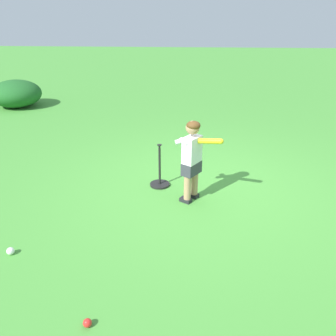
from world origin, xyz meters
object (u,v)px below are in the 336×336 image
at_px(play_ball_near_batter, 87,323).
at_px(batting_tee, 160,179).
at_px(child_batter, 192,154).
at_px(play_ball_center_lawn, 10,251).

relative_size(play_ball_near_batter, batting_tee, 0.12).
bearing_deg(batting_tee, child_batter, -131.02).
relative_size(child_batter, play_ball_near_batter, 14.89).
distance_m(play_ball_near_batter, batting_tee, 2.55).
xyz_separation_m(play_ball_near_batter, batting_tee, (2.53, -0.36, 0.07)).
xyz_separation_m(child_batter, batting_tee, (0.39, 0.45, -0.55)).
xyz_separation_m(child_batter, play_ball_near_batter, (-2.14, 0.81, -0.61)).
bearing_deg(batting_tee, play_ball_center_lawn, 140.18).
bearing_deg(play_ball_center_lawn, batting_tee, -39.82).
bearing_deg(play_ball_near_batter, child_batter, -20.65).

